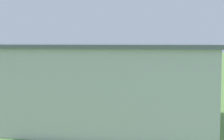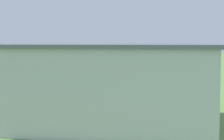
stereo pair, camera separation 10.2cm
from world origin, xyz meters
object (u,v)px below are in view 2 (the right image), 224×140
object	(u,v)px
hangar	(81,83)
person_near_hangar_door	(78,91)
car_green	(192,98)
car_red	(32,92)
biplane	(117,57)
person_walking_on_apron	(154,94)
person_watching_takeoff	(170,96)
person_beside_truck	(52,89)
windsock	(142,55)

from	to	relation	value
hangar	person_near_hangar_door	size ratio (longest dim) A/B	16.30
car_green	car_red	size ratio (longest dim) A/B	1.02
biplane	person_walking_on_apron	distance (m)	15.04
biplane	person_watching_takeoff	bearing A→B (deg)	123.13
hangar	person_beside_truck	world-z (taller)	hangar
biplane	person_beside_truck	distance (m)	13.89
car_red	person_watching_takeoff	distance (m)	19.71
person_watching_takeoff	car_green	bearing A→B (deg)	143.49
car_red	person_beside_truck	size ratio (longest dim) A/B	2.71
person_walking_on_apron	person_near_hangar_door	size ratio (longest dim) A/B	0.97
car_green	windsock	xyz separation A→B (m)	(8.37, -26.30, 4.55)
person_near_hangar_door	person_beside_truck	size ratio (longest dim) A/B	1.05
car_red	person_watching_takeoff	xyz separation A→B (m)	(-19.70, 0.45, -0.06)
car_green	person_near_hangar_door	size ratio (longest dim) A/B	2.64
car_green	person_beside_truck	world-z (taller)	car_green
car_red	person_watching_takeoff	bearing A→B (deg)	178.69
biplane	person_near_hangar_door	size ratio (longest dim) A/B	4.49
person_watching_takeoff	person_beside_truck	world-z (taller)	person_watching_takeoff
windsock	biplane	bearing A→B (deg)	70.35
biplane	person_beside_truck	bearing A→B (deg)	48.25
car_green	person_walking_on_apron	distance (m)	6.18
car_green	person_beside_truck	distance (m)	21.69
biplane	car_red	xyz separation A→B (m)	(10.56, 13.56, -4.44)
biplane	windsock	xyz separation A→B (m)	(-3.63, -10.18, 0.13)
person_watching_takeoff	person_near_hangar_door	world-z (taller)	person_near_hangar_door
person_near_hangar_door	windsock	size ratio (longest dim) A/B	0.26
person_watching_takeoff	windsock	xyz separation A→B (m)	(5.51, -24.19, 4.63)
hangar	person_beside_truck	bearing A→B (deg)	-63.43
hangar	car_green	world-z (taller)	hangar
person_walking_on_apron	person_beside_truck	xyz separation A→B (m)	(15.71, -2.75, -0.01)
hangar	car_green	distance (m)	16.89
windsock	hangar	bearing A→B (deg)	85.03
biplane	car_green	distance (m)	20.58
car_red	windsock	xyz separation A→B (m)	(-14.19, -23.73, 4.57)
person_walking_on_apron	person_beside_truck	size ratio (longest dim) A/B	1.01
hangar	biplane	xyz separation A→B (m)	(0.32, -27.93, 1.35)
hangar	windsock	distance (m)	38.28
hangar	person_watching_takeoff	size ratio (longest dim) A/B	16.91
person_walking_on_apron	car_red	bearing A→B (deg)	3.29
hangar	person_beside_truck	size ratio (longest dim) A/B	17.06
person_walking_on_apron	hangar	bearing A→B (deg)	66.62
person_watching_takeoff	person_near_hangar_door	size ratio (longest dim) A/B	0.96
person_beside_truck	windsock	xyz separation A→B (m)	(-12.38, -19.98, 4.64)
car_green	person_near_hangar_door	world-z (taller)	car_green
person_watching_takeoff	windsock	size ratio (longest dim) A/B	0.26
biplane	person_walking_on_apron	bearing A→B (deg)	119.03
biplane	person_beside_truck	xyz separation A→B (m)	(8.75, 9.80, -4.51)
hangar	person_watching_takeoff	world-z (taller)	hangar
biplane	windsock	world-z (taller)	biplane
hangar	biplane	world-z (taller)	hangar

